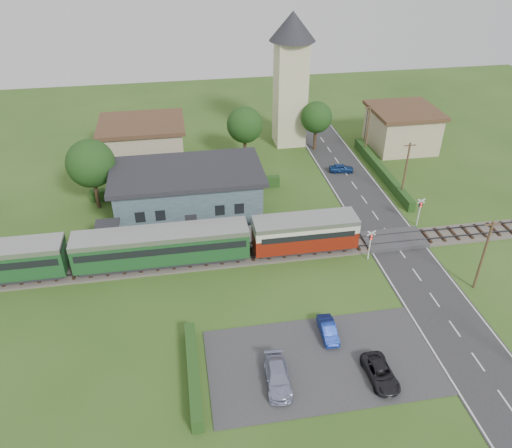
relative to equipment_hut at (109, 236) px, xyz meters
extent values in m
plane|color=#2D4C19|center=(18.00, -5.20, -1.75)|extent=(120.00, 120.00, 0.00)
cube|color=#4C443D|center=(18.00, -3.20, -1.65)|extent=(76.00, 3.20, 0.20)
cube|color=#3F3F47|center=(18.00, -3.92, -1.33)|extent=(76.00, 0.08, 0.15)
cube|color=#3F3F47|center=(18.00, -2.48, -1.33)|extent=(76.00, 0.08, 0.15)
cube|color=#28282B|center=(28.00, -5.20, -1.72)|extent=(6.00, 70.00, 0.05)
cube|color=#333335|center=(16.50, -17.20, -1.71)|extent=(17.00, 9.00, 0.08)
cube|color=#333335|center=(28.00, -3.20, -1.52)|extent=(6.20, 3.40, 0.45)
cube|color=gray|center=(8.00, 0.00, -1.52)|extent=(30.00, 3.00, 0.45)
cube|color=beige|center=(0.00, 0.00, -0.10)|extent=(2.00, 2.00, 2.40)
cube|color=#232328|center=(0.00, 0.00, 1.18)|extent=(2.30, 2.30, 0.15)
cube|color=#374A53|center=(8.00, 5.80, 0.65)|extent=(15.00, 8.00, 4.80)
cube|color=#232328|center=(8.00, 5.80, 3.30)|extent=(16.00, 9.00, 0.50)
cube|color=#232328|center=(8.00, 1.86, -0.65)|extent=(1.20, 0.12, 2.20)
cube|color=black|center=(3.00, 1.86, 0.65)|extent=(1.00, 0.12, 1.20)
cube|color=black|center=(5.00, 1.86, 0.65)|extent=(1.00, 0.12, 1.20)
cube|color=black|center=(11.00, 1.86, 0.65)|extent=(1.00, 0.12, 1.20)
cube|color=black|center=(13.00, 1.86, 0.65)|extent=(1.00, 0.12, 1.20)
cube|color=#232328|center=(18.68, -3.20, -1.16)|extent=(9.00, 2.20, 0.50)
cube|color=maroon|center=(18.68, -3.20, -0.16)|extent=(10.00, 2.80, 1.80)
cube|color=beige|center=(18.68, -3.20, 1.09)|extent=(10.00, 2.82, 0.90)
cube|color=black|center=(18.68, -3.20, 0.74)|extent=(9.00, 2.88, 0.60)
cube|color=#9FA0A2|center=(18.68, -3.20, 1.74)|extent=(10.00, 2.90, 0.45)
cube|color=#232328|center=(5.08, -3.20, -1.16)|extent=(15.20, 2.20, 0.50)
cube|color=#1A4922|center=(5.08, -3.20, 0.34)|extent=(16.00, 2.80, 2.60)
cube|color=black|center=(5.08, -3.20, 0.74)|extent=(15.40, 2.86, 0.70)
cube|color=#9FA0A2|center=(5.08, -3.20, 1.74)|extent=(16.00, 2.90, 0.50)
cube|color=beige|center=(23.00, 22.80, 5.25)|extent=(4.00, 4.00, 14.00)
cone|color=#232328|center=(23.00, 22.80, 14.05)|extent=(6.00, 6.00, 3.60)
cube|color=tan|center=(3.00, 19.80, 0.75)|extent=(10.00, 8.00, 5.00)
cube|color=#472D1E|center=(3.00, 19.80, 3.50)|extent=(10.80, 8.80, 0.50)
cube|color=tan|center=(38.00, 18.80, 0.75)|extent=(8.00, 8.00, 5.00)
cube|color=#472D1E|center=(38.00, 18.80, 3.50)|extent=(8.80, 8.80, 0.50)
cube|color=#193814|center=(7.00, -17.20, -1.15)|extent=(0.80, 9.00, 1.20)
cube|color=#193814|center=(32.20, 10.80, -1.15)|extent=(0.80, 18.00, 1.20)
cube|color=#193814|center=(8.00, 10.30, -1.10)|extent=(22.00, 0.80, 1.30)
cylinder|color=#332316|center=(-2.00, 8.80, 0.32)|extent=(0.44, 0.44, 4.12)
sphere|color=#143311|center=(-2.00, 8.80, 3.65)|extent=(5.20, 5.20, 5.20)
cylinder|color=#332316|center=(16.00, 17.80, 0.18)|extent=(0.44, 0.44, 3.85)
sphere|color=#143311|center=(16.00, 17.80, 3.29)|extent=(4.60, 4.60, 4.60)
cylinder|color=#332316|center=(26.00, 19.80, 0.04)|extent=(0.44, 0.44, 3.58)
sphere|color=#143311|center=(26.00, 19.80, 2.93)|extent=(4.20, 4.20, 4.20)
cylinder|color=#473321|center=(32.20, -11.20, 1.75)|extent=(0.22, 0.22, 7.00)
cube|color=#473321|center=(32.20, -11.20, 4.95)|extent=(1.40, 0.10, 0.10)
cylinder|color=#473321|center=(32.20, 4.80, 1.75)|extent=(0.22, 0.22, 7.00)
cube|color=#473321|center=(32.20, 4.80, 4.95)|extent=(1.40, 0.10, 0.10)
cylinder|color=#473321|center=(32.20, 16.80, 1.75)|extent=(0.22, 0.22, 7.00)
cube|color=#473321|center=(32.20, 16.80, 4.95)|extent=(1.40, 0.10, 0.10)
cylinder|color=silver|center=(24.40, -5.60, -0.25)|extent=(0.12, 0.12, 3.00)
cube|color=#232328|center=(24.40, -5.60, 0.85)|extent=(0.35, 0.18, 0.55)
sphere|color=#FF190C|center=(24.40, -5.72, 1.00)|extent=(0.14, 0.14, 0.14)
sphere|color=#FF190C|center=(24.40, -5.72, 0.70)|extent=(0.14, 0.14, 0.14)
cube|color=silver|center=(24.40, -5.60, 1.25)|extent=(0.84, 0.05, 0.55)
cube|color=silver|center=(24.40, -5.60, 1.25)|extent=(0.84, 0.05, 0.55)
cylinder|color=silver|center=(31.60, -0.80, -0.25)|extent=(0.12, 0.12, 3.00)
cube|color=#232328|center=(31.60, -0.80, 0.85)|extent=(0.35, 0.18, 0.55)
sphere|color=#FF190C|center=(31.60, -0.92, 1.00)|extent=(0.14, 0.14, 0.14)
sphere|color=#FF190C|center=(31.60, -0.92, 0.70)|extent=(0.14, 0.14, 0.14)
cube|color=silver|center=(31.60, -0.80, 1.25)|extent=(0.84, 0.05, 0.55)
cube|color=silver|center=(31.60, -0.80, 1.25)|extent=(0.84, 0.05, 0.55)
cylinder|color=#3F3F47|center=(-4.00, 14.80, 0.75)|extent=(0.14, 0.14, 5.00)
sphere|color=orange|center=(-4.00, 14.80, 3.25)|extent=(0.30, 0.30, 0.30)
cylinder|color=#3F3F47|center=(34.00, 21.80, 0.75)|extent=(0.14, 0.14, 5.00)
sphere|color=orange|center=(34.00, 21.80, 3.25)|extent=(0.30, 0.30, 0.30)
imported|color=navy|center=(27.52, 12.52, -1.18)|extent=(3.19, 1.69, 1.03)
imported|color=navy|center=(17.70, -14.70, -1.13)|extent=(1.25, 3.30, 1.08)
imported|color=#959AB9|center=(12.84, -18.62, -1.06)|extent=(1.93, 4.27, 1.21)
imported|color=black|center=(20.16, -19.45, -1.13)|extent=(1.93, 3.94, 1.08)
imported|color=gray|center=(14.83, -0.75, -0.48)|extent=(0.69, 0.55, 1.64)
imported|color=gray|center=(3.13, 0.31, -0.48)|extent=(0.89, 0.98, 1.63)
camera|label=1|loc=(7.39, -41.70, 27.10)|focal=35.00mm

